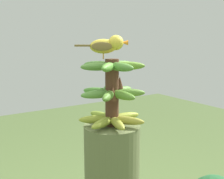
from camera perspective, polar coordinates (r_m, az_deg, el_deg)
The scene contains 2 objects.
banana_bunch at distance 1.12m, azimuth 0.03°, elevation -0.67°, with size 0.28×0.28×0.28m.
perched_bird at distance 1.11m, azimuth -0.92°, elevation 9.34°, with size 0.20×0.13×0.10m.
Camera 1 is at (0.60, 0.92, 1.31)m, focal length 43.59 mm.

